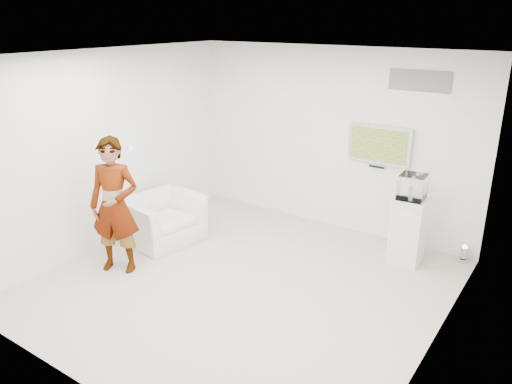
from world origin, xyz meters
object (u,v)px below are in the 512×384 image
(floor_uplight, at_px, (464,254))
(person, at_px, (115,206))
(armchair, at_px, (162,219))
(pedestal, at_px, (408,231))
(tv, at_px, (379,145))

(floor_uplight, bearing_deg, person, -143.08)
(armchair, distance_m, pedestal, 3.77)
(armchair, height_order, pedestal, pedestal)
(pedestal, bearing_deg, tv, 142.21)
(tv, distance_m, pedestal, 1.42)
(tv, height_order, floor_uplight, tv)
(floor_uplight, bearing_deg, armchair, -154.82)
(tv, xyz_separation_m, floor_uplight, (1.46, -0.10, -1.42))
(person, relative_size, floor_uplight, 7.47)
(tv, bearing_deg, pedestal, -37.79)
(person, xyz_separation_m, pedestal, (3.29, 2.53, -0.47))
(armchair, height_order, floor_uplight, armchair)
(person, bearing_deg, floor_uplight, 12.37)
(person, distance_m, floor_uplight, 5.08)
(tv, distance_m, armchair, 3.61)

